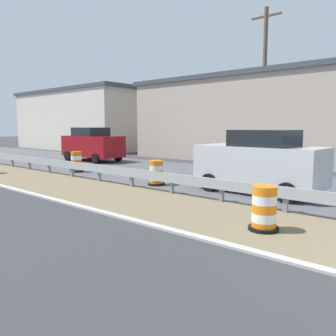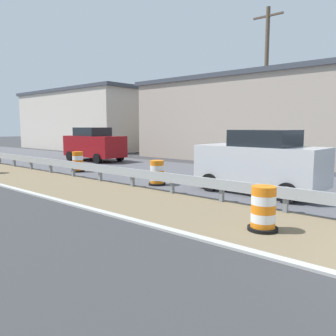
% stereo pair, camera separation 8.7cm
% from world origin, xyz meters
% --- Properties ---
extents(traffic_barrel_nearest, '(0.68, 0.68, 1.01)m').
position_xyz_m(traffic_barrel_nearest, '(0.12, 3.76, 0.45)').
color(traffic_barrel_nearest, orange).
rests_on(traffic_barrel_nearest, ground).
extents(traffic_barrel_close, '(0.68, 0.68, 0.99)m').
position_xyz_m(traffic_barrel_close, '(2.89, 9.58, 0.44)').
color(traffic_barrel_close, orange).
rests_on(traffic_barrel_close, ground).
extents(traffic_barrel_mid, '(0.67, 0.67, 1.04)m').
position_xyz_m(traffic_barrel_mid, '(3.08, 15.31, 0.47)').
color(traffic_barrel_mid, orange).
rests_on(traffic_barrel_mid, ground).
extents(car_lead_near_lane, '(2.20, 4.40, 2.20)m').
position_xyz_m(car_lead_near_lane, '(4.09, 5.79, 1.10)').
color(car_lead_near_lane, silver).
rests_on(car_lead_near_lane, ground).
extents(car_trailing_near_lane, '(2.17, 4.53, 2.25)m').
position_xyz_m(car_trailing_near_lane, '(7.02, 19.23, 1.12)').
color(car_trailing_near_lane, maroon).
rests_on(car_trailing_near_lane, ground).
extents(roadside_shop_near, '(7.29, 15.23, 5.71)m').
position_xyz_m(roadside_shop_near, '(15.16, 12.34, 2.87)').
color(roadside_shop_near, '#AD9E8E').
rests_on(roadside_shop_near, ground).
extents(roadside_shop_far, '(6.73, 15.82, 5.93)m').
position_xyz_m(roadside_shop_far, '(14.06, 30.22, 2.98)').
color(roadside_shop_far, beige).
rests_on(roadside_shop_far, ground).
extents(utility_pole_near, '(0.24, 1.80, 9.14)m').
position_xyz_m(utility_pole_near, '(12.28, 9.55, 4.73)').
color(utility_pole_near, brown).
rests_on(utility_pole_near, ground).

